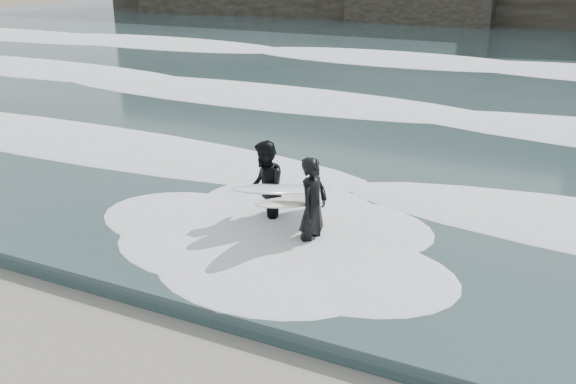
% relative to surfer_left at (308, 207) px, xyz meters
% --- Properties ---
extents(sea, '(90.00, 52.00, 0.30)m').
position_rel_surfer_left_xyz_m(sea, '(0.10, 23.30, -0.74)').
color(sea, '#2B4042').
rests_on(sea, ground).
extents(foam_near, '(60.00, 3.20, 0.20)m').
position_rel_surfer_left_xyz_m(foam_near, '(0.10, 3.30, -0.49)').
color(foam_near, white).
rests_on(foam_near, sea).
extents(foam_mid, '(60.00, 4.00, 0.24)m').
position_rel_surfer_left_xyz_m(foam_mid, '(0.10, 10.30, -0.47)').
color(foam_mid, white).
rests_on(foam_mid, sea).
extents(foam_far, '(60.00, 4.80, 0.30)m').
position_rel_surfer_left_xyz_m(foam_far, '(0.10, 19.30, -0.44)').
color(foam_far, white).
rests_on(foam_far, sea).
extents(surfer_left, '(1.02, 2.29, 1.77)m').
position_rel_surfer_left_xyz_m(surfer_left, '(0.00, 0.00, 0.00)').
color(surfer_left, black).
rests_on(surfer_left, ground).
extents(surfer_right, '(1.68, 2.37, 1.76)m').
position_rel_surfer_left_xyz_m(surfer_right, '(-1.01, 0.48, -0.00)').
color(surfer_right, black).
rests_on(surfer_right, ground).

